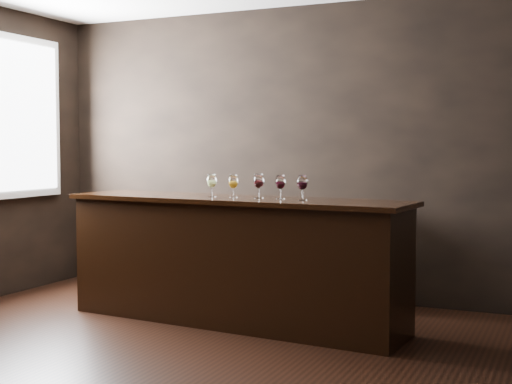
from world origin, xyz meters
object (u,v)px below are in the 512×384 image
at_px(back_bar_shelf, 222,246).
at_px(glass_amber, 233,182).
at_px(glass_red_b, 280,183).
at_px(glass_red_c, 302,183).
at_px(glass_red_a, 259,182).
at_px(glass_white, 212,181).
at_px(bar_counter, 234,263).

xyz_separation_m(back_bar_shelf, glass_amber, (0.62, -1.01, 0.69)).
distance_m(glass_red_b, glass_red_c, 0.22).
bearing_deg(glass_red_b, glass_red_a, 179.77).
bearing_deg(glass_red_b, glass_amber, -175.94).
bearing_deg(glass_red_a, back_bar_shelf, 130.45).
height_order(glass_white, glass_red_c, glass_red_c).
distance_m(bar_counter, glass_red_c, 0.91).
bearing_deg(glass_red_b, bar_counter, -176.42).
bearing_deg(glass_red_a, glass_red_b, -0.23).
relative_size(bar_counter, glass_red_a, 14.47).
relative_size(glass_white, glass_red_c, 0.96).
bearing_deg(glass_amber, glass_red_c, -2.47).
relative_size(back_bar_shelf, glass_white, 13.94).
relative_size(bar_counter, glass_red_b, 15.04).
xyz_separation_m(glass_white, glass_red_c, (0.82, -0.03, 0.00)).
bearing_deg(back_bar_shelf, glass_red_b, -43.77).
relative_size(glass_amber, glass_red_a, 0.94).
relative_size(bar_counter, glass_amber, 15.33).
height_order(glass_red_a, glass_red_b, glass_red_a).
height_order(back_bar_shelf, glass_red_c, glass_red_c).
height_order(back_bar_shelf, glass_red_b, glass_red_b).
bearing_deg(glass_amber, glass_white, 177.62).
distance_m(back_bar_shelf, glass_amber, 1.37).
bearing_deg(back_bar_shelf, glass_red_c, -40.05).
height_order(back_bar_shelf, glass_red_a, glass_red_a).
height_order(glass_amber, glass_red_b, glass_red_b).
relative_size(glass_amber, glass_red_c, 0.95).
height_order(bar_counter, glass_amber, glass_amber).
bearing_deg(glass_amber, bar_counter, 45.83).
bearing_deg(back_bar_shelf, bar_counter, -58.18).
bearing_deg(back_bar_shelf, glass_white, -67.37).
bearing_deg(back_bar_shelf, glass_amber, -58.41).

